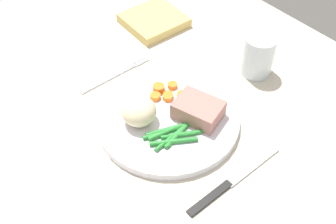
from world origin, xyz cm
name	(u,v)px	position (x,y,z in cm)	size (l,w,h in cm)	color
dining_table	(171,131)	(0.00, 0.00, 1.00)	(120.00, 90.00, 2.00)	beige
dinner_plate	(168,119)	(-1.53, 0.58, 2.80)	(26.36, 26.36, 1.60)	white
meat_portion	(198,110)	(2.03, 4.73, 5.26)	(8.28, 6.18, 3.32)	#B2756B
mashed_potatoes	(139,111)	(-3.91, -4.17, 6.15)	(6.25, 6.28, 5.10)	beige
carrot_slices	(166,92)	(-6.01, 3.91, 4.10)	(6.43, 6.45, 1.28)	orange
green_beans	(172,135)	(2.66, -2.13, 4.00)	(7.16, 9.00, 0.89)	#2D8C38
fork	(115,75)	(-18.29, 0.32, 2.20)	(1.44, 16.60, 0.40)	silver
knife	(233,180)	(15.38, 0.29, 2.20)	(1.70, 20.50, 0.64)	black
water_glass	(258,57)	(-0.59, 23.51, 5.75)	(6.41, 6.41, 8.65)	silver
napkin	(154,20)	(-27.23, 17.81, 3.07)	(12.40, 12.83, 2.14)	#DBBC6B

